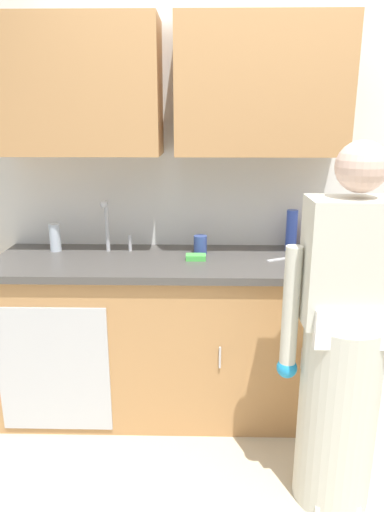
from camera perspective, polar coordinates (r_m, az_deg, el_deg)
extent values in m
plane|color=beige|center=(2.52, 10.27, -26.35)|extent=(9.00, 9.00, 0.00)
cube|color=silver|center=(2.92, 8.51, 9.37)|extent=(4.80, 0.10, 2.70)
cube|color=#B27F4C|center=(2.74, -13.94, 19.13)|extent=(0.91, 0.34, 0.70)
cube|color=#B27F4C|center=(2.67, 8.34, 19.50)|extent=(0.91, 0.34, 0.70)
cube|color=#B27F4C|center=(2.82, -2.73, -9.89)|extent=(1.90, 0.60, 0.90)
cube|color=#B7BABF|center=(2.68, -16.42, -13.14)|extent=(0.60, 0.01, 0.72)
cylinder|color=silver|center=(2.52, 3.40, -12.15)|extent=(0.01, 0.01, 0.12)
cylinder|color=silver|center=(2.57, 13.17, -11.96)|extent=(0.01, 0.01, 0.12)
cube|color=#474442|center=(2.65, -2.86, -0.72)|extent=(1.96, 0.66, 0.04)
cube|color=#B7BABF|center=(2.69, -9.82, -0.77)|extent=(0.50, 0.36, 0.03)
cylinder|color=#B7BABF|center=(2.80, -10.22, 3.58)|extent=(0.02, 0.02, 0.30)
sphere|color=#B7BABF|center=(2.71, -10.62, 6.18)|extent=(0.04, 0.04, 0.04)
cylinder|color=#B7BABF|center=(2.80, -7.51, 1.59)|extent=(0.02, 0.02, 0.10)
cube|color=white|center=(2.53, 16.39, -25.66)|extent=(0.20, 0.26, 0.06)
cylinder|color=beige|center=(2.30, 17.12, -17.66)|extent=(0.34, 0.34, 0.88)
cube|color=beige|center=(2.00, 18.79, -0.73)|extent=(0.38, 0.22, 0.52)
sphere|color=beige|center=(1.93, 19.84, 10.13)|extent=(0.20, 0.20, 0.20)
cube|color=white|center=(1.98, 19.16, -8.43)|extent=(0.32, 0.04, 0.16)
cylinder|color=beige|center=(2.03, 11.84, -6.34)|extent=(0.07, 0.07, 0.55)
sphere|color=#1E8CCC|center=(2.15, 11.40, -13.11)|extent=(0.09, 0.09, 0.09)
cylinder|color=#334CB2|center=(2.83, 11.94, 3.04)|extent=(0.07, 0.07, 0.24)
cylinder|color=silver|center=(2.88, -16.24, 2.17)|extent=(0.06, 0.06, 0.16)
cylinder|color=#66388C|center=(2.89, 13.73, 2.38)|extent=(0.07, 0.07, 0.16)
cylinder|color=#33478C|center=(2.72, 1.01, 1.38)|extent=(0.08, 0.08, 0.11)
cube|color=silver|center=(2.68, 11.23, -0.28)|extent=(0.23, 0.13, 0.01)
cube|color=#4CBF4C|center=(2.61, 0.47, -0.14)|extent=(0.11, 0.07, 0.03)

